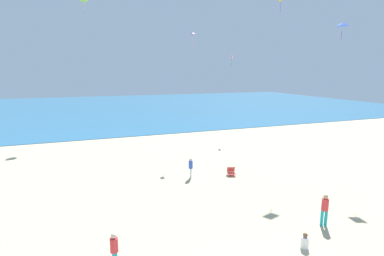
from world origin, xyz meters
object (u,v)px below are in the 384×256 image
at_px(kite_blue, 343,24).
at_px(kite_purple, 193,34).
at_px(person_2, 325,208).
at_px(person_0, 114,249).
at_px(beach_chair_far_left, 231,172).
at_px(person_3, 305,242).
at_px(person_6, 191,167).
at_px(kite_pink, 232,58).

bearing_deg(kite_blue, kite_purple, 130.30).
relative_size(person_2, kite_purple, 1.21).
bearing_deg(person_0, beach_chair_far_left, -159.96).
distance_m(person_3, kite_purple, 19.21).
xyz_separation_m(person_3, kite_purple, (0.99, 16.22, 10.24)).
distance_m(person_6, kite_purple, 12.31).
relative_size(person_6, kite_blue, 1.19).
height_order(beach_chair_far_left, person_2, person_2).
distance_m(kite_purple, kite_pink, 7.69).
xyz_separation_m(person_0, kite_pink, (14.65, 19.19, 7.92)).
xyz_separation_m(beach_chair_far_left, person_6, (-2.88, 0.44, 0.55)).
height_order(person_6, kite_blue, kite_blue).
distance_m(beach_chair_far_left, person_6, 2.97).
bearing_deg(person_2, beach_chair_far_left, 41.44).
relative_size(person_3, person_6, 0.48).
bearing_deg(person_2, person_6, 59.90).
distance_m(person_0, kite_purple, 19.69).
distance_m(kite_purple, kite_blue, 11.76).
height_order(person_0, person_3, person_0).
bearing_deg(person_6, kite_blue, -176.77).
height_order(person_6, kite_purple, kite_purple).
bearing_deg(kite_blue, person_6, 169.86).
height_order(kite_purple, kite_blue, kite_purple).
bearing_deg(person_0, kite_purple, -140.06).
bearing_deg(person_3, person_0, 125.12).
bearing_deg(kite_purple, person_6, -111.04).
height_order(person_6, kite_pink, kite_pink).
distance_m(beach_chair_far_left, kite_pink, 15.75).
relative_size(beach_chair_far_left, kite_blue, 0.65).
xyz_separation_m(person_0, person_6, (5.75, 7.80, -0.02)).
bearing_deg(beach_chair_far_left, person_2, 25.76).
bearing_deg(kite_purple, kite_blue, -49.70).
bearing_deg(person_3, kite_purple, 41.44).
bearing_deg(person_2, person_3, 152.45).
bearing_deg(kite_pink, kite_purple, -145.30).
distance_m(person_0, kite_pink, 25.41).
height_order(person_2, person_6, person_2).
height_order(person_3, person_6, person_6).
relative_size(beach_chair_far_left, person_0, 0.53).
distance_m(beach_chair_far_left, person_2, 7.65).
bearing_deg(person_0, person_6, -146.82).
xyz_separation_m(person_2, kite_blue, (6.53, 6.15, 9.46)).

